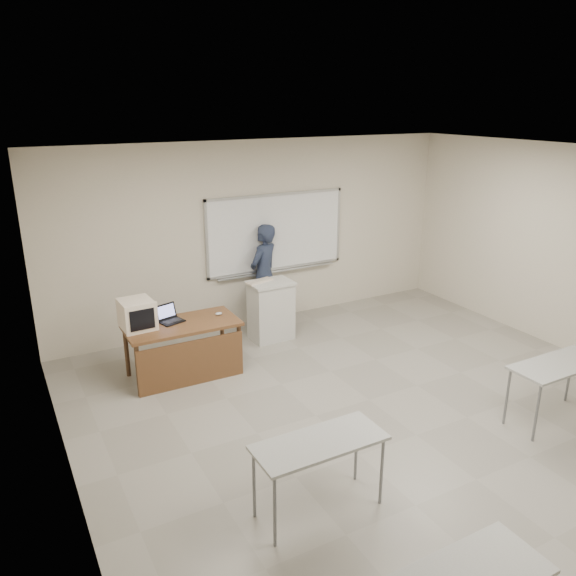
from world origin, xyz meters
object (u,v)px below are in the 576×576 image
instructor_desk (185,340)px  mouse (219,314)px  laptop (171,317)px  whiteboard (276,233)px  presenter (264,274)px  keyboard (260,281)px  crt_monitor (137,314)px  podium (271,310)px

instructor_desk → mouse: size_ratio=15.04×
laptop → mouse: (0.65, -0.10, -0.03)m
whiteboard → mouse: bearing=-141.2°
presenter → laptop: bearing=-1.5°
whiteboard → laptop: bearing=-152.6°
whiteboard → keyboard: whiteboard is taller
crt_monitor → mouse: 1.12m
podium → mouse: (-1.05, -0.48, 0.30)m
whiteboard → mouse: 2.11m
instructor_desk → laptop: (-0.10, 0.27, 0.25)m
whiteboard → instructor_desk: 2.69m
instructor_desk → podium: size_ratio=1.61×
crt_monitor → keyboard: 2.06m
keyboard → presenter: 0.68m
laptop → presenter: size_ratio=0.18×
mouse → keyboard: 1.07m
podium → crt_monitor: 2.24m
podium → laptop: size_ratio=3.10×
instructor_desk → laptop: size_ratio=5.00×
podium → mouse: 1.19m
whiteboard → crt_monitor: whiteboard is taller
whiteboard → mouse: whiteboard is taller
crt_monitor → laptop: bearing=0.6°
whiteboard → presenter: bearing=-158.7°
laptop → presenter: 2.17m
crt_monitor → whiteboard: bearing=20.9°
crt_monitor → keyboard: bearing=10.6°
podium → keyboard: 0.50m
keyboard → presenter: size_ratio=0.27×
instructor_desk → whiteboard: bearing=34.4°
whiteboard → podium: (-0.50, -0.77, -1.01)m
instructor_desk → crt_monitor: 0.71m
instructor_desk → keyboard: (1.45, 0.72, 0.39)m
whiteboard → instructor_desk: size_ratio=1.66×
podium → laptop: bearing=-168.3°
instructor_desk → laptop: 0.38m
podium → mouse: podium is taller
whiteboard → mouse: (-1.55, -1.24, -0.71)m
mouse → presenter: (1.26, 1.13, 0.07)m
whiteboard → presenter: 0.71m
laptop → mouse: 0.66m
instructor_desk → mouse: bearing=17.0°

